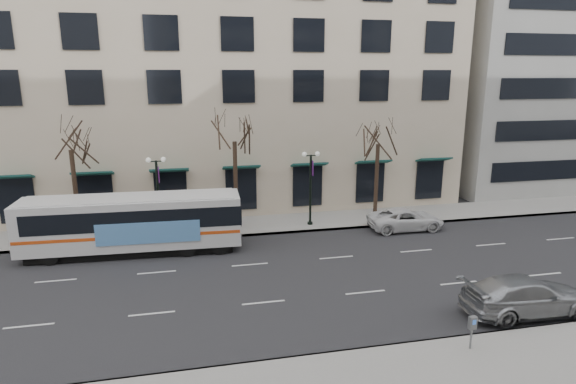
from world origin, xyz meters
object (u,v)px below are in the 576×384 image
object	(u,v)px
tree_far_left	(69,134)
lamp_post_right	(311,185)
tree_far_mid	(234,127)
city_bus	(134,222)
lamp_post_left	(158,192)
white_pickup	(406,219)
silver_car	(526,296)
tree_far_right	(379,131)
pay_station	(472,326)

from	to	relation	value
tree_far_left	lamp_post_right	xyz separation A→B (m)	(15.01, -0.60, -3.75)
tree_far_left	lamp_post_right	distance (m)	15.48
tree_far_mid	city_bus	size ratio (longest dim) A/B	0.68
tree_far_left	tree_far_mid	xyz separation A→B (m)	(10.00, 0.00, 0.21)
lamp_post_left	white_pickup	bearing A→B (deg)	-7.06
tree_far_mid	silver_car	distance (m)	19.28
lamp_post_right	tree_far_right	bearing A→B (deg)	6.85
lamp_post_left	city_bus	bearing A→B (deg)	-117.41
lamp_post_left	silver_car	size ratio (longest dim) A/B	0.90
tree_far_mid	city_bus	world-z (taller)	tree_far_mid
tree_far_right	city_bus	distance (m)	17.25
white_pickup	city_bus	bearing A→B (deg)	93.31
tree_far_left	lamp_post_right	size ratio (longest dim) A/B	1.60
lamp_post_right	silver_car	bearing A→B (deg)	-66.23
tree_far_left	silver_car	distance (m)	26.31
tree_far_mid	tree_far_right	xyz separation A→B (m)	(10.00, -0.00, -0.48)
tree_far_right	city_bus	bearing A→B (deg)	-168.99
tree_far_left	tree_far_right	distance (m)	20.00
tree_far_right	white_pickup	size ratio (longest dim) A/B	1.59
tree_far_left	city_bus	bearing A→B (deg)	-40.88
city_bus	silver_car	size ratio (longest dim) A/B	2.18
city_bus	tree_far_mid	bearing A→B (deg)	28.87
lamp_post_right	pay_station	distance (m)	16.38
lamp_post_right	tree_far_mid	bearing A→B (deg)	173.17
tree_far_left	tree_far_right	size ratio (longest dim) A/B	1.03
lamp_post_right	white_pickup	distance (m)	6.83
lamp_post_left	white_pickup	distance (m)	16.41
city_bus	silver_car	distance (m)	20.86
lamp_post_left	lamp_post_right	xyz separation A→B (m)	(10.00, 0.00, 0.00)
silver_car	white_pickup	distance (m)	11.92
silver_car	city_bus	bearing A→B (deg)	57.20
tree_far_mid	silver_car	size ratio (longest dim) A/B	1.48
lamp_post_right	pay_station	size ratio (longest dim) A/B	3.91
pay_station	white_pickup	bearing A→B (deg)	68.55
tree_far_mid	white_pickup	distance (m)	13.02
pay_station	tree_far_mid	bearing A→B (deg)	107.53
lamp_post_left	white_pickup	xyz separation A→B (m)	(16.14, -2.00, -2.24)
lamp_post_right	white_pickup	bearing A→B (deg)	-18.05
tree_far_mid	pay_station	distance (m)	19.07
tree_far_left	lamp_post_left	distance (m)	6.29
silver_car	pay_station	size ratio (longest dim) A/B	4.35
tree_far_left	pay_station	world-z (taller)	tree_far_left
tree_far_left	tree_far_mid	size ratio (longest dim) A/B	0.98
silver_car	white_pickup	bearing A→B (deg)	0.18
tree_far_right	silver_car	bearing A→B (deg)	-85.51
tree_far_right	lamp_post_left	distance (m)	15.40
tree_far_left	pay_station	size ratio (longest dim) A/B	6.27
tree_far_right	pay_station	distance (m)	17.82
tree_far_mid	pay_station	bearing A→B (deg)	-67.21
tree_far_right	tree_far_mid	bearing A→B (deg)	180.00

